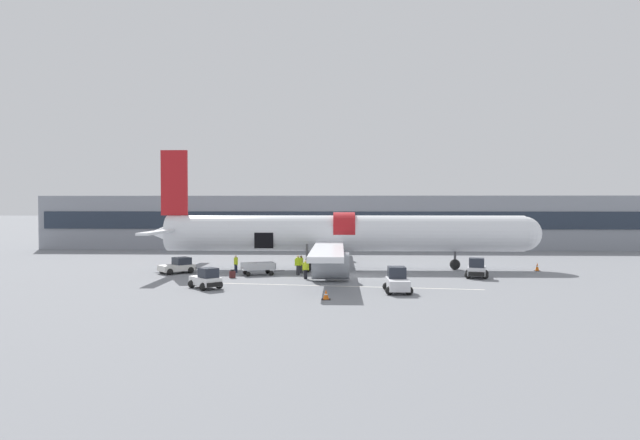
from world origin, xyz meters
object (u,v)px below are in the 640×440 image
Objects in this scene: baggage_cart_loading at (260,269)px; ground_crew_supervisor at (236,264)px; ground_crew_driver at (298,264)px; airplane at (339,235)px; baggage_tug_lead at (206,280)px; baggage_tug_rear at (397,282)px; baggage_tug_spare at (178,266)px; baggage_tug_mid at (477,269)px; ground_crew_loader_a at (306,269)px; ground_crew_loader_b at (301,264)px; suitcase_on_tarmac_upright at (232,274)px.

ground_crew_supervisor reaches higher than baggage_cart_loading.
ground_crew_supervisor is at bearing 166.88° from ground_crew_driver.
airplane is at bearing 19.51° from ground_crew_supervisor.
baggage_tug_lead is 9.94m from ground_crew_driver.
baggage_tug_rear reaches higher than baggage_tug_spare.
airplane is at bearing 152.99° from baggage_tug_mid.
ground_crew_loader_a is at bearing -31.44° from ground_crew_supervisor.
baggage_tug_rear is 14.06m from baggage_cart_loading.
ground_crew_driver is at bearing 107.30° from ground_crew_loader_a.
airplane is at bearing 52.53° from ground_crew_driver.
baggage_tug_rear is 0.94× the size of baggage_tug_spare.
ground_crew_loader_b is at bearing 2.03° from baggage_tug_spare.
ground_crew_loader_b is (10.66, 0.38, 0.21)m from baggage_tug_spare.
baggage_tug_mid reaches higher than ground_crew_loader_b.
ground_crew_loader_a is at bearing -110.35° from airplane.
ground_crew_loader_b is 6.34m from suitcase_on_tarmac_upright.
airplane reaches higher than ground_crew_loader_b.
ground_crew_driver is (-3.41, -4.45, -2.29)m from airplane.
suitcase_on_tarmac_upright is (0.75, 5.85, -0.34)m from baggage_tug_lead.
ground_crew_driver is 1.09× the size of ground_crew_supervisor.
baggage_tug_lead is at bearing -126.61° from ground_crew_driver.
baggage_cart_loading is 2.67m from ground_crew_supervisor.
baggage_tug_spare is at bearing 175.43° from ground_crew_driver.
baggage_tug_spare is 11.79m from ground_crew_loader_a.
baggage_tug_spare is 6.08m from suitcase_on_tarmac_upright.
baggage_tug_spare is at bearing 150.64° from baggage_tug_rear.
ground_crew_loader_b is (-3.23, -3.23, -2.37)m from airplane.
baggage_cart_loading reaches higher than suitcase_on_tarmac_upright.
baggage_tug_mid is 4.20× the size of suitcase_on_tarmac_upright.
baggage_tug_rear is at bearing -39.10° from ground_crew_supervisor.
ground_crew_loader_b is (3.44, 1.31, 0.30)m from baggage_cart_loading.
baggage_tug_mid is at bearing -3.78° from baggage_cart_loading.
baggage_tug_rear is at bearing -40.54° from baggage_cart_loading.
suitcase_on_tarmac_upright is (5.30, -2.97, -0.31)m from baggage_tug_spare.
ground_crew_supervisor is at bearing 5.16° from baggage_tug_spare.
baggage_tug_rear is 0.81× the size of baggage_cart_loading.
baggage_tug_spare is (-13.89, -3.61, -2.58)m from airplane.
ground_crew_supervisor is at bearing 172.75° from baggage_tug_mid.
baggage_tug_spare is 10.67m from ground_crew_loader_b.
suitcase_on_tarmac_upright is (-5.17, -2.13, -0.60)m from ground_crew_driver.
baggage_tug_rear is at bearing -51.19° from ground_crew_driver.
baggage_tug_spare is 7.28m from baggage_cart_loading.
baggage_tug_spare is 2.09× the size of ground_crew_loader_a.
baggage_tug_spare is 4.70× the size of suitcase_on_tarmac_upright.
ground_crew_supervisor is at bearing 148.57° from baggage_cart_loading.
baggage_cart_loading is at bearing -31.43° from ground_crew_supervisor.
baggage_tug_lead is (-9.34, -12.43, -2.55)m from airplane.
ground_crew_supervisor is at bearing -160.49° from airplane.
ground_crew_loader_b is at bearing 99.29° from ground_crew_loader_a.
baggage_cart_loading is at bearing 139.46° from baggage_tug_rear.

